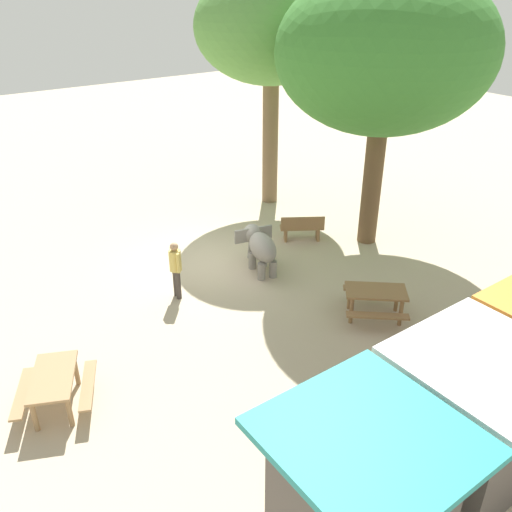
{
  "coord_description": "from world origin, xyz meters",
  "views": [
    {
      "loc": [
        7.17,
        12.33,
        7.73
      ],
      "look_at": [
        -0.44,
        1.71,
        0.8
      ],
      "focal_mm": 37.51,
      "sensor_mm": 36.0,
      "label": 1
    }
  ],
  "objects_px": {
    "picnic_table_far": "(375,297)",
    "market_stall_white": "(473,425)",
    "shade_tree_main": "(386,52)",
    "wooden_bench": "(302,228)",
    "person_handler": "(176,266)",
    "picnic_table_near": "(54,383)",
    "shade_tree_secondary": "(272,28)",
    "market_stall_teal": "(360,506)",
    "elephant": "(260,246)"
  },
  "relations": [
    {
      "from": "shade_tree_secondary",
      "to": "wooden_bench",
      "type": "height_order",
      "value": "shade_tree_secondary"
    },
    {
      "from": "shade_tree_main",
      "to": "shade_tree_secondary",
      "type": "xyz_separation_m",
      "value": [
        0.48,
        -4.61,
        0.33
      ]
    },
    {
      "from": "shade_tree_secondary",
      "to": "shade_tree_main",
      "type": "bearing_deg",
      "value": 95.98
    },
    {
      "from": "market_stall_white",
      "to": "market_stall_teal",
      "type": "distance_m",
      "value": 2.6
    },
    {
      "from": "market_stall_white",
      "to": "wooden_bench",
      "type": "bearing_deg",
      "value": -112.8
    },
    {
      "from": "market_stall_white",
      "to": "picnic_table_near",
      "type": "bearing_deg",
      "value": -47.86
    },
    {
      "from": "picnic_table_near",
      "to": "picnic_table_far",
      "type": "relative_size",
      "value": 0.94
    },
    {
      "from": "market_stall_teal",
      "to": "picnic_table_far",
      "type": "bearing_deg",
      "value": -139.15
    },
    {
      "from": "person_handler",
      "to": "wooden_bench",
      "type": "distance_m",
      "value": 4.97
    },
    {
      "from": "elephant",
      "to": "shade_tree_main",
      "type": "xyz_separation_m",
      "value": [
        -3.97,
        0.44,
        5.01
      ]
    },
    {
      "from": "picnic_table_far",
      "to": "market_stall_teal",
      "type": "distance_m",
      "value": 6.53
    },
    {
      "from": "picnic_table_near",
      "to": "picnic_table_far",
      "type": "xyz_separation_m",
      "value": [
        -7.51,
        1.47,
        0.0
      ]
    },
    {
      "from": "person_handler",
      "to": "picnic_table_near",
      "type": "distance_m",
      "value": 4.54
    },
    {
      "from": "picnic_table_far",
      "to": "market_stall_white",
      "type": "height_order",
      "value": "market_stall_white"
    },
    {
      "from": "picnic_table_near",
      "to": "market_stall_teal",
      "type": "distance_m",
      "value": 6.31
    },
    {
      "from": "shade_tree_main",
      "to": "wooden_bench",
      "type": "xyz_separation_m",
      "value": [
        1.74,
        -1.2,
        -5.31
      ]
    },
    {
      "from": "elephant",
      "to": "wooden_bench",
      "type": "relative_size",
      "value": 1.26
    },
    {
      "from": "wooden_bench",
      "to": "market_stall_white",
      "type": "xyz_separation_m",
      "value": [
        3.64,
        8.66,
        0.67
      ]
    },
    {
      "from": "market_stall_white",
      "to": "market_stall_teal",
      "type": "relative_size",
      "value": 1.0
    },
    {
      "from": "shade_tree_main",
      "to": "market_stall_white",
      "type": "bearing_deg",
      "value": 54.2
    },
    {
      "from": "elephant",
      "to": "shade_tree_main",
      "type": "distance_m",
      "value": 6.41
    },
    {
      "from": "wooden_bench",
      "to": "picnic_table_far",
      "type": "bearing_deg",
      "value": -74.08
    },
    {
      "from": "elephant",
      "to": "shade_tree_secondary",
      "type": "relative_size",
      "value": 0.22
    },
    {
      "from": "market_stall_teal",
      "to": "picnic_table_near",
      "type": "bearing_deg",
      "value": -65.72
    },
    {
      "from": "shade_tree_secondary",
      "to": "picnic_table_near",
      "type": "bearing_deg",
      "value": 32.18
    },
    {
      "from": "wooden_bench",
      "to": "market_stall_teal",
      "type": "distance_m",
      "value": 10.69
    },
    {
      "from": "elephant",
      "to": "picnic_table_far",
      "type": "height_order",
      "value": "elephant"
    },
    {
      "from": "picnic_table_far",
      "to": "market_stall_teal",
      "type": "xyz_separation_m",
      "value": [
        4.92,
        4.26,
        0.55
      ]
    },
    {
      "from": "person_handler",
      "to": "shade_tree_secondary",
      "type": "relative_size",
      "value": 0.2
    },
    {
      "from": "shade_tree_secondary",
      "to": "market_stall_teal",
      "type": "bearing_deg",
      "value": 58.17
    },
    {
      "from": "wooden_bench",
      "to": "market_stall_white",
      "type": "distance_m",
      "value": 9.42
    },
    {
      "from": "market_stall_teal",
      "to": "shade_tree_main",
      "type": "bearing_deg",
      "value": -136.93
    },
    {
      "from": "wooden_bench",
      "to": "picnic_table_near",
      "type": "xyz_separation_m",
      "value": [
        8.82,
        2.93,
        0.12
      ]
    },
    {
      "from": "picnic_table_near",
      "to": "market_stall_teal",
      "type": "relative_size",
      "value": 0.79
    },
    {
      "from": "picnic_table_near",
      "to": "elephant",
      "type": "bearing_deg",
      "value": 132.86
    },
    {
      "from": "elephant",
      "to": "person_handler",
      "type": "height_order",
      "value": "person_handler"
    },
    {
      "from": "shade_tree_main",
      "to": "picnic_table_far",
      "type": "bearing_deg",
      "value": 46.33
    },
    {
      "from": "shade_tree_secondary",
      "to": "market_stall_white",
      "type": "xyz_separation_m",
      "value": [
        4.89,
        12.07,
        -4.97
      ]
    },
    {
      "from": "market_stall_white",
      "to": "person_handler",
      "type": "bearing_deg",
      "value": -81.01
    },
    {
      "from": "shade_tree_secondary",
      "to": "picnic_table_near",
      "type": "distance_m",
      "value": 13.13
    },
    {
      "from": "person_handler",
      "to": "picnic_table_near",
      "type": "bearing_deg",
      "value": -144.13
    },
    {
      "from": "person_handler",
      "to": "market_stall_white",
      "type": "xyz_separation_m",
      "value": [
        -1.26,
        7.99,
        0.19
      ]
    },
    {
      "from": "picnic_table_far",
      "to": "picnic_table_near",
      "type": "bearing_deg",
      "value": 29.42
    },
    {
      "from": "shade_tree_main",
      "to": "picnic_table_near",
      "type": "bearing_deg",
      "value": 9.29
    },
    {
      "from": "elephant",
      "to": "person_handler",
      "type": "bearing_deg",
      "value": 101.58
    },
    {
      "from": "elephant",
      "to": "picnic_table_near",
      "type": "bearing_deg",
      "value": 121.81
    },
    {
      "from": "elephant",
      "to": "picnic_table_far",
      "type": "distance_m",
      "value": 3.76
    },
    {
      "from": "wooden_bench",
      "to": "picnic_table_far",
      "type": "relative_size",
      "value": 0.66
    },
    {
      "from": "shade_tree_main",
      "to": "shade_tree_secondary",
      "type": "relative_size",
      "value": 1.01
    },
    {
      "from": "wooden_bench",
      "to": "picnic_table_near",
      "type": "bearing_deg",
      "value": -129.06
    }
  ]
}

